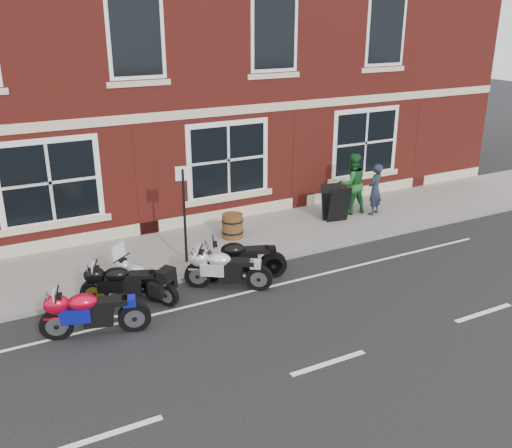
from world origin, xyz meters
The scene contains 14 objects.
ground centered at (0.00, 0.00, 0.00)m, with size 80.00×80.00×0.00m, color black.
sidewalk centered at (0.00, 3.00, 0.06)m, with size 30.00×3.00×0.12m, color slate.
kerb centered at (0.00, 1.42, 0.06)m, with size 30.00×0.16×0.12m, color slate.
pub_building centered at (0.00, 10.50, 6.00)m, with size 24.00×12.00×12.00m, color maroon.
moto_touring_silver centered at (-2.23, 1.05, 0.50)m, with size 1.06×1.65×1.22m.
moto_sport_red centered at (-3.57, -0.02, 0.55)m, with size 2.10×0.71×0.97m.
moto_sport_black centered at (-2.66, 0.98, 0.52)m, with size 1.93×0.85×0.91m.
moto_sport_silver centered at (-0.39, 0.61, 0.53)m, with size 1.78×1.25×0.92m.
moto_naked_black centered at (0.10, 0.91, 0.56)m, with size 2.10×0.86×0.98m.
pedestrian_left centered at (5.70, 2.88, 0.92)m, with size 0.58×0.38×1.59m, color #1B2231.
pedestrian_right centered at (5.13, 3.30, 1.07)m, with size 0.92×0.72×1.89m, color #195923.
a_board_sign centered at (4.29, 2.95, 0.67)m, with size 0.66×0.44×1.10m, color black, non-canonical shape.
barrel_planter centered at (0.97, 3.16, 0.46)m, with size 0.61×0.61×0.67m.
parking_sign centered at (-0.77, 2.20, 1.55)m, with size 0.35×0.09×2.48m.
Camera 1 is at (-5.30, -10.26, 6.08)m, focal length 40.00 mm.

